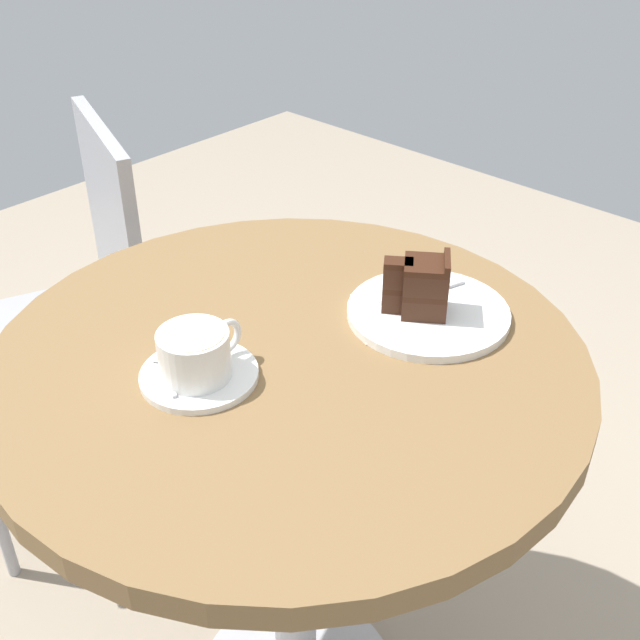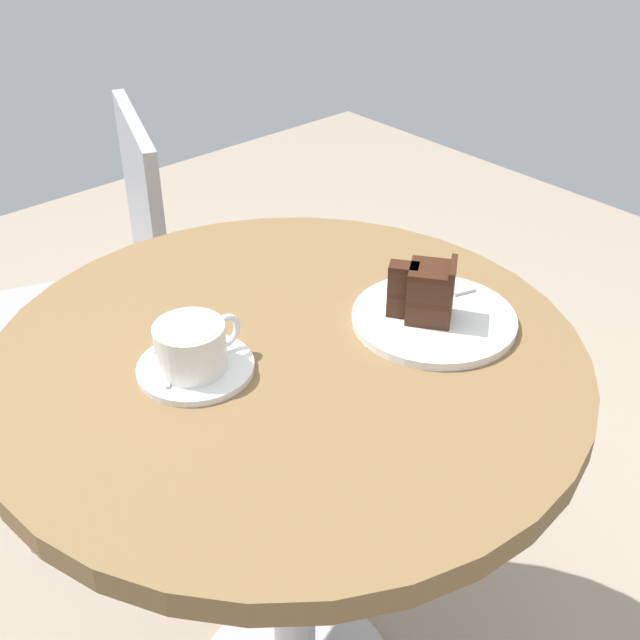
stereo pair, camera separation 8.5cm
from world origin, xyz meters
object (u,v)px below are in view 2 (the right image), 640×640
Objects in this scene: teaspoon at (161,359)px; cafe_chair at (109,289)px; cake_plate at (434,319)px; coffee_cup at (192,346)px; fork at (440,294)px; saucer at (196,368)px; napkin at (413,319)px; cake_slice at (427,292)px.

cafe_chair is at bearing 4.72° from teaspoon.
coffee_cup is at bearing 158.25° from cake_plate.
cake_plate is 1.65× the size of fork.
saucer is 1.23× the size of coffee_cup.
napkin is at bearing -19.78° from saucer.
cake_plate is (0.33, -0.16, -0.01)m from teaspoon.
teaspoon is at bearing 154.25° from cake_slice.
cake_plate is (0.31, -0.12, -0.03)m from coffee_cup.
cake_slice is 0.05m from napkin.
coffee_cup is 1.37× the size of teaspoon.
teaspoon is (-0.03, 0.04, 0.01)m from saucer.
teaspoon is 0.34m from napkin.
cafe_chair is (0.19, 0.62, -0.27)m from coffee_cup.
saucer is 0.36m from fork.
cafe_chair is at bearing 98.49° from cake_slice.
cafe_chair is at bearing 98.26° from napkin.
cake_slice is 0.52× the size of napkin.
teaspoon is at bearing 127.69° from saucer.
cafe_chair reaches higher than saucer.
cafe_chair reaches higher than teaspoon.
fork is at bearing 21.13° from cake_slice.
saucer is at bearing -177.58° from fork.
cake_slice is at bearing -21.58° from coffee_cup.
cake_plate is 0.05m from cake_slice.
cafe_chair reaches higher than napkin.
cafe_chair is at bearing 73.16° from coffee_cup.
cake_slice is 0.80m from cafe_chair.
fork is 0.06m from napkin.
cake_plate is at bearing -22.28° from saucer.
coffee_cup is at bearing 158.42° from cake_slice.
fork is at bearing -15.06° from coffee_cup.
coffee_cup is at bearing 160.77° from napkin.
teaspoon is at bearing 154.26° from cake_plate.
saucer is 0.04m from coffee_cup.
cake_plate is at bearing -91.06° from teaspoon.
napkin is at bearing 29.70° from cafe_chair.
napkin is (-0.06, -0.01, -0.01)m from fork.
saucer is at bearing -117.63° from teaspoon.
saucer is 1.08× the size of fork.
coffee_cup is 0.88× the size of fork.
napkin is (0.29, -0.10, -0.00)m from saucer.
fork is 0.77m from cafe_chair.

